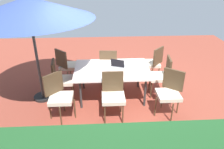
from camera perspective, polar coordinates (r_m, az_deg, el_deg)
ground_plane at (r=5.41m, az=0.00°, el=-5.77°), size 10.00×10.00×0.02m
dining_table at (r=5.07m, az=0.00°, el=1.01°), size 1.73×1.18×0.75m
patio_umbrella at (r=4.86m, az=-20.90°, el=15.86°), size 2.67×2.67×2.34m
chair_east at (r=5.18m, az=-13.12°, el=-0.94°), size 0.48×0.47×0.98m
chair_north at (r=4.45m, az=0.29°, el=-5.00°), size 0.46×0.46×0.98m
chair_southeast at (r=5.87m, az=-11.77°, el=2.60°), size 0.59×0.59×0.98m
chair_west at (r=5.35m, az=12.78°, el=0.01°), size 0.48×0.47×0.98m
chair_northwest at (r=4.69m, az=14.80°, el=-4.19°), size 0.58×0.58×0.98m
chair_northeast at (r=4.55m, az=-13.67°, el=-5.11°), size 0.59×0.59×0.98m
chair_south at (r=5.77m, az=-0.93°, el=2.72°), size 0.47×0.48×0.98m
chair_southwest at (r=6.00m, az=10.58°, el=3.24°), size 0.59×0.59×0.98m
laptop at (r=5.14m, az=1.69°, el=2.56°), size 0.39×0.35×0.21m
cup at (r=4.78m, az=-0.97°, el=0.64°), size 0.07×0.07×0.09m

